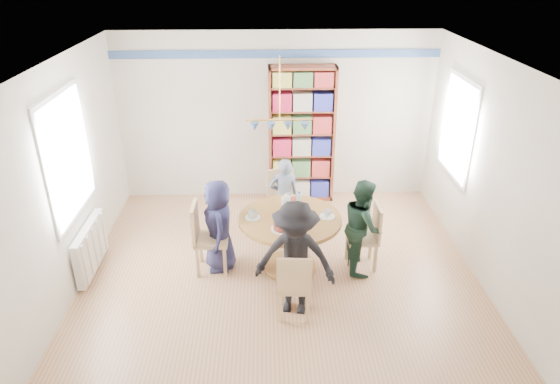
{
  "coord_description": "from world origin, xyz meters",
  "views": [
    {
      "loc": [
        -0.18,
        -5.17,
        3.77
      ],
      "look_at": [
        0.0,
        0.4,
        1.05
      ],
      "focal_mm": 32.0,
      "sensor_mm": 36.0,
      "label": 1
    }
  ],
  "objects_px": {
    "chair_left": "(205,234)",
    "person_left": "(219,226)",
    "person_far": "(284,197)",
    "person_near": "(295,259)",
    "chair_far": "(282,198)",
    "radiator": "(91,247)",
    "bookshelf": "(302,137)",
    "person_right": "(363,226)",
    "dining_table": "(290,231)",
    "chair_right": "(368,233)",
    "chair_near": "(294,283)"
  },
  "relations": [
    {
      "from": "chair_left",
      "to": "person_near",
      "type": "bearing_deg",
      "value": -37.82
    },
    {
      "from": "dining_table",
      "to": "person_right",
      "type": "relative_size",
      "value": 1.04
    },
    {
      "from": "chair_right",
      "to": "person_far",
      "type": "bearing_deg",
      "value": 139.57
    },
    {
      "from": "chair_near",
      "to": "person_left",
      "type": "bearing_deg",
      "value": 130.86
    },
    {
      "from": "chair_far",
      "to": "person_near",
      "type": "xyz_separation_m",
      "value": [
        0.07,
        -1.87,
        0.18
      ]
    },
    {
      "from": "person_left",
      "to": "person_right",
      "type": "bearing_deg",
      "value": 78.26
    },
    {
      "from": "dining_table",
      "to": "person_near",
      "type": "bearing_deg",
      "value": -89.0
    },
    {
      "from": "chair_near",
      "to": "dining_table",
      "type": "bearing_deg",
      "value": 89.91
    },
    {
      "from": "radiator",
      "to": "chair_left",
      "type": "relative_size",
      "value": 1.05
    },
    {
      "from": "chair_near",
      "to": "person_near",
      "type": "relative_size",
      "value": 0.61
    },
    {
      "from": "chair_left",
      "to": "person_far",
      "type": "relative_size",
      "value": 0.81
    },
    {
      "from": "dining_table",
      "to": "chair_right",
      "type": "bearing_deg",
      "value": 1.29
    },
    {
      "from": "chair_left",
      "to": "person_far",
      "type": "xyz_separation_m",
      "value": [
        1.04,
        0.92,
        0.06
      ]
    },
    {
      "from": "dining_table",
      "to": "chair_far",
      "type": "xyz_separation_m",
      "value": [
        -0.06,
        1.02,
        -0.04
      ]
    },
    {
      "from": "dining_table",
      "to": "bookshelf",
      "type": "xyz_separation_m",
      "value": [
        0.28,
        2.05,
        0.53
      ]
    },
    {
      "from": "bookshelf",
      "to": "person_far",
      "type": "bearing_deg",
      "value": -105.62
    },
    {
      "from": "person_right",
      "to": "person_far",
      "type": "height_order",
      "value": "person_right"
    },
    {
      "from": "person_left",
      "to": "person_right",
      "type": "relative_size",
      "value": 0.98
    },
    {
      "from": "chair_far",
      "to": "person_left",
      "type": "xyz_separation_m",
      "value": [
        -0.84,
        -0.97,
        0.1
      ]
    },
    {
      "from": "chair_near",
      "to": "person_far",
      "type": "relative_size",
      "value": 0.73
    },
    {
      "from": "person_far",
      "to": "person_near",
      "type": "relative_size",
      "value": 0.84
    },
    {
      "from": "person_right",
      "to": "bookshelf",
      "type": "distance_m",
      "value": 2.22
    },
    {
      "from": "person_left",
      "to": "bookshelf",
      "type": "relative_size",
      "value": 0.56
    },
    {
      "from": "person_left",
      "to": "chair_far",
      "type": "bearing_deg",
      "value": 129.66
    },
    {
      "from": "chair_right",
      "to": "chair_near",
      "type": "bearing_deg",
      "value": -134.9
    },
    {
      "from": "dining_table",
      "to": "chair_right",
      "type": "height_order",
      "value": "chair_right"
    },
    {
      "from": "person_far",
      "to": "person_near",
      "type": "xyz_separation_m",
      "value": [
        0.05,
        -1.77,
        0.11
      ]
    },
    {
      "from": "chair_near",
      "to": "person_right",
      "type": "distance_m",
      "value": 1.34
    },
    {
      "from": "chair_far",
      "to": "person_far",
      "type": "xyz_separation_m",
      "value": [
        0.02,
        -0.11,
        0.07
      ]
    },
    {
      "from": "radiator",
      "to": "chair_right",
      "type": "xyz_separation_m",
      "value": [
        3.55,
        0.01,
        0.13
      ]
    },
    {
      "from": "person_far",
      "to": "person_right",
      "type": "bearing_deg",
      "value": 133.71
    },
    {
      "from": "chair_left",
      "to": "person_left",
      "type": "bearing_deg",
      "value": 17.11
    },
    {
      "from": "person_right",
      "to": "person_near",
      "type": "relative_size",
      "value": 0.9
    },
    {
      "from": "person_near",
      "to": "chair_near",
      "type": "bearing_deg",
      "value": -85.19
    },
    {
      "from": "radiator",
      "to": "chair_near",
      "type": "distance_m",
      "value": 2.73
    },
    {
      "from": "chair_left",
      "to": "bookshelf",
      "type": "relative_size",
      "value": 0.43
    },
    {
      "from": "person_near",
      "to": "bookshelf",
      "type": "height_order",
      "value": "bookshelf"
    },
    {
      "from": "dining_table",
      "to": "person_far",
      "type": "distance_m",
      "value": 0.91
    },
    {
      "from": "radiator",
      "to": "person_left",
      "type": "relative_size",
      "value": 0.81
    },
    {
      "from": "person_right",
      "to": "person_far",
      "type": "xyz_separation_m",
      "value": [
        -0.95,
        0.94,
        -0.04
      ]
    },
    {
      "from": "chair_left",
      "to": "person_right",
      "type": "xyz_separation_m",
      "value": [
        1.99,
        -0.02,
        0.1
      ]
    },
    {
      "from": "radiator",
      "to": "bookshelf",
      "type": "xyz_separation_m",
      "value": [
        2.82,
        2.04,
        0.73
      ]
    },
    {
      "from": "person_far",
      "to": "chair_far",
      "type": "bearing_deg",
      "value": -79.97
    },
    {
      "from": "person_far",
      "to": "bookshelf",
      "type": "bearing_deg",
      "value": -107.38
    },
    {
      "from": "person_left",
      "to": "person_near",
      "type": "height_order",
      "value": "person_near"
    },
    {
      "from": "dining_table",
      "to": "chair_left",
      "type": "height_order",
      "value": "chair_left"
    },
    {
      "from": "chair_far",
      "to": "radiator",
      "type": "bearing_deg",
      "value": -157.94
    },
    {
      "from": "chair_near",
      "to": "person_near",
      "type": "xyz_separation_m",
      "value": [
        0.02,
        0.14,
        0.22
      ]
    },
    {
      "from": "chair_right",
      "to": "person_far",
      "type": "xyz_separation_m",
      "value": [
        -1.04,
        0.89,
        0.1
      ]
    },
    {
      "from": "dining_table",
      "to": "chair_near",
      "type": "bearing_deg",
      "value": -90.09
    }
  ]
}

